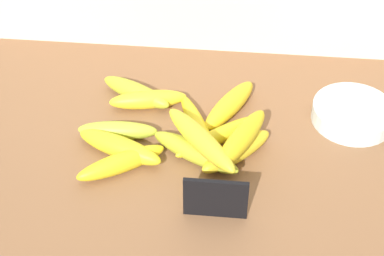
{
  "coord_description": "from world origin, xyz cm",
  "views": [
    {
      "loc": [
        10.56,
        -81.27,
        83.69
      ],
      "look_at": [
        2.08,
        4.16,
        8.0
      ],
      "focal_mm": 56.56,
      "sensor_mm": 36.0,
      "label": 1
    }
  ],
  "objects_px": {
    "banana_8": "(230,105)",
    "banana_0": "(195,152)",
    "banana_5": "(236,151)",
    "banana_6": "(120,147)",
    "fruit_bowl": "(353,114)",
    "banana_2": "(118,130)",
    "chalkboard_sign": "(215,200)",
    "banana_9": "(121,163)",
    "banana_4": "(148,100)",
    "banana_1": "(136,92)",
    "banana_10": "(200,141)",
    "banana_7": "(198,127)",
    "banana_11": "(242,138)",
    "banana_3": "(218,136)"
  },
  "relations": [
    {
      "from": "chalkboard_sign",
      "to": "banana_5",
      "type": "xyz_separation_m",
      "value": [
        0.03,
        0.14,
        -0.02
      ]
    },
    {
      "from": "banana_3",
      "to": "banana_8",
      "type": "relative_size",
      "value": 1.12
    },
    {
      "from": "chalkboard_sign",
      "to": "banana_7",
      "type": "distance_m",
      "value": 0.21
    },
    {
      "from": "banana_0",
      "to": "banana_2",
      "type": "bearing_deg",
      "value": 162.98
    },
    {
      "from": "banana_5",
      "to": "banana_6",
      "type": "distance_m",
      "value": 0.22
    },
    {
      "from": "chalkboard_sign",
      "to": "banana_10",
      "type": "distance_m",
      "value": 0.13
    },
    {
      "from": "chalkboard_sign",
      "to": "banana_0",
      "type": "height_order",
      "value": "chalkboard_sign"
    },
    {
      "from": "banana_5",
      "to": "banana_8",
      "type": "height_order",
      "value": "banana_8"
    },
    {
      "from": "fruit_bowl",
      "to": "banana_10",
      "type": "distance_m",
      "value": 0.34
    },
    {
      "from": "banana_1",
      "to": "banana_5",
      "type": "relative_size",
      "value": 1.02
    },
    {
      "from": "banana_1",
      "to": "banana_10",
      "type": "distance_m",
      "value": 0.24
    },
    {
      "from": "banana_7",
      "to": "banana_11",
      "type": "distance_m",
      "value": 0.12
    },
    {
      "from": "chalkboard_sign",
      "to": "banana_9",
      "type": "relative_size",
      "value": 0.63
    },
    {
      "from": "fruit_bowl",
      "to": "banana_6",
      "type": "height_order",
      "value": "banana_6"
    },
    {
      "from": "banana_11",
      "to": "banana_8",
      "type": "bearing_deg",
      "value": 101.2
    },
    {
      "from": "banana_6",
      "to": "banana_0",
      "type": "bearing_deg",
      "value": 0.36
    },
    {
      "from": "banana_8",
      "to": "banana_0",
      "type": "bearing_deg",
      "value": -111.45
    },
    {
      "from": "banana_2",
      "to": "banana_4",
      "type": "xyz_separation_m",
      "value": [
        0.04,
        0.1,
        0.0
      ]
    },
    {
      "from": "banana_2",
      "to": "banana_5",
      "type": "relative_size",
      "value": 0.94
    },
    {
      "from": "banana_1",
      "to": "banana_9",
      "type": "xyz_separation_m",
      "value": [
        0.01,
        -0.21,
        -0.0
      ]
    },
    {
      "from": "banana_8",
      "to": "banana_2",
      "type": "bearing_deg",
      "value": -155.67
    },
    {
      "from": "banana_9",
      "to": "banana_11",
      "type": "height_order",
      "value": "banana_11"
    },
    {
      "from": "banana_0",
      "to": "banana_1",
      "type": "distance_m",
      "value": 0.22
    },
    {
      "from": "banana_4",
      "to": "banana_6",
      "type": "xyz_separation_m",
      "value": [
        -0.03,
        -0.15,
        0.0
      ]
    },
    {
      "from": "banana_4",
      "to": "banana_11",
      "type": "relative_size",
      "value": 0.92
    },
    {
      "from": "banana_0",
      "to": "banana_10",
      "type": "xyz_separation_m",
      "value": [
        0.01,
        -0.01,
        0.04
      ]
    },
    {
      "from": "fruit_bowl",
      "to": "banana_10",
      "type": "bearing_deg",
      "value": -151.92
    },
    {
      "from": "chalkboard_sign",
      "to": "fruit_bowl",
      "type": "distance_m",
      "value": 0.38
    },
    {
      "from": "banana_3",
      "to": "banana_5",
      "type": "xyz_separation_m",
      "value": [
        0.04,
        -0.04,
        0.0
      ]
    },
    {
      "from": "banana_3",
      "to": "banana_7",
      "type": "bearing_deg",
      "value": 151.53
    },
    {
      "from": "banana_1",
      "to": "fruit_bowl",
      "type": "bearing_deg",
      "value": -2.97
    },
    {
      "from": "banana_5",
      "to": "banana_8",
      "type": "xyz_separation_m",
      "value": [
        -0.02,
        0.14,
        0.0
      ]
    },
    {
      "from": "banana_3",
      "to": "banana_9",
      "type": "distance_m",
      "value": 0.2
    },
    {
      "from": "banana_0",
      "to": "banana_9",
      "type": "xyz_separation_m",
      "value": [
        -0.13,
        -0.04,
        -0.0
      ]
    },
    {
      "from": "fruit_bowl",
      "to": "banana_5",
      "type": "height_order",
      "value": "banana_5"
    },
    {
      "from": "banana_7",
      "to": "banana_5",
      "type": "bearing_deg",
      "value": -40.04
    },
    {
      "from": "banana_2",
      "to": "banana_9",
      "type": "bearing_deg",
      "value": -74.9
    },
    {
      "from": "fruit_bowl",
      "to": "banana_2",
      "type": "height_order",
      "value": "banana_2"
    },
    {
      "from": "banana_4",
      "to": "banana_5",
      "type": "xyz_separation_m",
      "value": [
        0.19,
        -0.14,
        0.0
      ]
    },
    {
      "from": "fruit_bowl",
      "to": "banana_5",
      "type": "relative_size",
      "value": 0.98
    },
    {
      "from": "banana_1",
      "to": "banana_10",
      "type": "xyz_separation_m",
      "value": [
        0.15,
        -0.18,
        0.04
      ]
    },
    {
      "from": "banana_4",
      "to": "banana_6",
      "type": "relative_size",
      "value": 0.9
    },
    {
      "from": "banana_1",
      "to": "banana_6",
      "type": "relative_size",
      "value": 0.95
    },
    {
      "from": "chalkboard_sign",
      "to": "banana_5",
      "type": "distance_m",
      "value": 0.15
    },
    {
      "from": "fruit_bowl",
      "to": "banana_0",
      "type": "height_order",
      "value": "banana_0"
    },
    {
      "from": "banana_1",
      "to": "banana_8",
      "type": "bearing_deg",
      "value": -7.33
    },
    {
      "from": "fruit_bowl",
      "to": "chalkboard_sign",
      "type": "bearing_deg",
      "value": -133.07
    },
    {
      "from": "banana_5",
      "to": "banana_7",
      "type": "relative_size",
      "value": 0.8
    },
    {
      "from": "banana_8",
      "to": "banana_10",
      "type": "xyz_separation_m",
      "value": [
        -0.05,
        -0.16,
        0.04
      ]
    },
    {
      "from": "banana_3",
      "to": "banana_11",
      "type": "bearing_deg",
      "value": -47.69
    }
  ]
}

